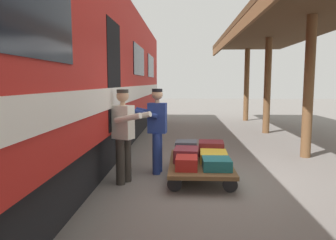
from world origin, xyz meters
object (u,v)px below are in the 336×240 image
(suitcase_maroon_trunk, at_px, (211,148))
(suitcase_slate_roller, at_px, (186,148))
(train_car, at_px, (36,70))
(luggage_cart, at_px, (200,163))
(suitcase_burgundy_valise, at_px, (186,155))
(porter_by_door, at_px, (124,133))
(suitcase_teal_softside, at_px, (217,164))
(suitcase_yellow_case, at_px, (214,156))
(porter_in_overalls, at_px, (156,128))
(suitcase_red_plastic, at_px, (187,163))

(suitcase_maroon_trunk, height_order, suitcase_slate_roller, suitcase_slate_roller)
(train_car, bearing_deg, suitcase_slate_roller, -167.20)
(luggage_cart, height_order, suitcase_burgundy_valise, suitcase_burgundy_valise)
(train_car, relative_size, porter_by_door, 11.24)
(suitcase_slate_roller, bearing_deg, suitcase_teal_softside, 114.79)
(train_car, bearing_deg, suitcase_yellow_case, -178.61)
(suitcase_teal_softside, relative_size, porter_in_overalls, 0.29)
(porter_by_door, bearing_deg, suitcase_yellow_case, -165.88)
(train_car, distance_m, luggage_cart, 3.59)
(suitcase_red_plastic, distance_m, suitcase_teal_softside, 0.52)
(suitcase_maroon_trunk, bearing_deg, train_car, 10.87)
(suitcase_yellow_case, distance_m, suitcase_slate_roller, 0.77)
(suitcase_slate_roller, bearing_deg, porter_by_door, 41.10)
(luggage_cart, relative_size, porter_by_door, 1.21)
(luggage_cart, bearing_deg, suitcase_maroon_trunk, -114.79)
(suitcase_burgundy_valise, xyz_separation_m, suitcase_maroon_trunk, (-0.52, -0.57, 0.01))
(suitcase_yellow_case, xyz_separation_m, porter_in_overalls, (1.12, -0.28, 0.51))
(luggage_cart, height_order, suitcase_red_plastic, suitcase_red_plastic)
(suitcase_burgundy_valise, distance_m, porter_in_overalls, 0.82)
(suitcase_slate_roller, relative_size, porter_by_door, 0.27)
(suitcase_red_plastic, distance_m, porter_in_overalls, 1.15)
(suitcase_teal_softside, bearing_deg, train_car, -8.17)
(suitcase_maroon_trunk, distance_m, suitcase_slate_roller, 0.52)
(train_car, bearing_deg, suitcase_teal_softside, 171.83)
(train_car, xyz_separation_m, suitcase_burgundy_valise, (-2.85, -0.08, -1.61))
(train_car, distance_m, suitcase_red_plastic, 3.32)
(suitcase_burgundy_valise, distance_m, suitcase_slate_roller, 0.57)
(porter_by_door, bearing_deg, suitcase_burgundy_valise, -159.76)
(train_car, xyz_separation_m, luggage_cart, (-3.11, -0.08, -1.78))
(suitcase_teal_softside, distance_m, suitcase_slate_roller, 1.25)
(suitcase_teal_softside, xyz_separation_m, suitcase_slate_roller, (0.52, -1.13, 0.05))
(suitcase_slate_roller, bearing_deg, suitcase_burgundy_valise, 90.00)
(suitcase_teal_softside, relative_size, porter_by_door, 0.29)
(suitcase_red_plastic, height_order, suitcase_burgundy_valise, suitcase_burgundy_valise)
(suitcase_teal_softside, xyz_separation_m, porter_by_door, (1.64, -0.15, 0.51))
(suitcase_maroon_trunk, bearing_deg, suitcase_yellow_case, 90.00)
(suitcase_yellow_case, bearing_deg, train_car, 1.39)
(suitcase_yellow_case, distance_m, porter_by_door, 1.77)
(train_car, bearing_deg, porter_by_door, 169.11)
(train_car, bearing_deg, suitcase_maroon_trunk, -169.13)
(suitcase_yellow_case, xyz_separation_m, suitcase_slate_roller, (0.52, -0.57, 0.05))
(suitcase_burgundy_valise, bearing_deg, train_car, 1.64)
(suitcase_teal_softside, distance_m, suitcase_maroon_trunk, 1.13)
(suitcase_red_plastic, relative_size, suitcase_yellow_case, 0.79)
(suitcase_red_plastic, height_order, suitcase_teal_softside, suitcase_red_plastic)
(suitcase_slate_roller, bearing_deg, porter_in_overalls, 25.02)
(suitcase_red_plastic, xyz_separation_m, porter_by_door, (1.12, -0.15, 0.50))
(luggage_cart, bearing_deg, train_car, 1.51)
(suitcase_burgundy_valise, xyz_separation_m, porter_by_door, (1.12, 0.41, 0.48))
(suitcase_red_plastic, xyz_separation_m, porter_in_overalls, (0.60, -0.85, 0.50))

